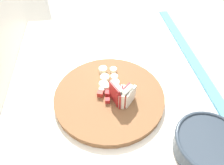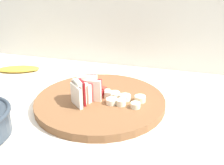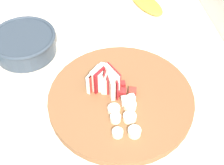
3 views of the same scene
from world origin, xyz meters
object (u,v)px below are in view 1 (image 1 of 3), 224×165
object	(u,v)px
apple_wedge_fan	(121,95)
banana_slice_rows	(108,77)
apple_dice_pile	(108,94)
ceramic_bowl	(208,145)
cutting_board	(109,96)

from	to	relation	value
apple_wedge_fan	banana_slice_rows	xyz separation A→B (m)	(0.10, 0.03, -0.02)
apple_dice_pile	ceramic_bowl	xyz separation A→B (m)	(-0.21, -0.23, 0.01)
apple_dice_pile	apple_wedge_fan	bearing A→B (deg)	-125.42
cutting_board	apple_wedge_fan	size ratio (longest dim) A/B	4.36
banana_slice_rows	ceramic_bowl	bearing A→B (deg)	-141.97
cutting_board	apple_wedge_fan	bearing A→B (deg)	-133.61
cutting_board	apple_wedge_fan	distance (m)	0.06
cutting_board	ceramic_bowl	distance (m)	0.31
apple_wedge_fan	apple_dice_pile	xyz separation A→B (m)	(0.03, 0.04, -0.02)
ceramic_bowl	apple_dice_pile	bearing A→B (deg)	47.86
apple_dice_pile	banana_slice_rows	distance (m)	0.07
banana_slice_rows	ceramic_bowl	distance (m)	0.35
apple_dice_pile	cutting_board	bearing A→B (deg)	-31.05
cutting_board	banana_slice_rows	distance (m)	0.07
cutting_board	banana_slice_rows	bearing A→B (deg)	-4.29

